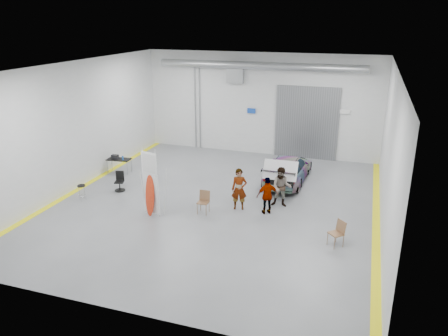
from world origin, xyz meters
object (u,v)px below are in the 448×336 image
(office_chair, at_px, (120,182))
(person_a, at_px, (239,189))
(shop_stool, at_px, (82,193))
(folding_chair_near, at_px, (203,206))
(sedan_car, at_px, (288,169))
(work_table, at_px, (118,159))
(person_c, at_px, (267,196))
(surfboard_display, at_px, (151,189))
(person_b, at_px, (282,187))
(folding_chair_far, at_px, (335,238))

(office_chair, bearing_deg, person_a, -19.30)
(person_a, height_order, shop_stool, person_a)
(folding_chair_near, bearing_deg, office_chair, 165.57)
(sedan_car, height_order, folding_chair_near, sedan_car)
(shop_stool, relative_size, work_table, 0.57)
(person_c, xyz_separation_m, work_table, (-8.68, 2.51, -0.04))
(person_a, height_order, surfboard_display, surfboard_display)
(sedan_car, relative_size, person_b, 2.57)
(person_b, xyz_separation_m, folding_chair_near, (-2.98, -1.74, -0.60))
(person_a, height_order, office_chair, person_a)
(folding_chair_near, xyz_separation_m, work_table, (-6.11, 3.33, 0.48))
(person_b, relative_size, folding_chair_far, 1.84)
(sedan_car, xyz_separation_m, person_b, (0.29, -3.13, 0.23))
(sedan_car, height_order, person_a, person_a)
(person_b, xyz_separation_m, shop_stool, (-8.68, -2.20, -0.53))
(person_b, distance_m, shop_stool, 8.97)
(sedan_car, relative_size, person_a, 2.52)
(work_table, bearing_deg, person_a, -18.15)
(person_a, bearing_deg, sedan_car, 56.27)
(folding_chair_far, bearing_deg, work_table, -154.72)
(person_b, height_order, folding_chair_far, person_b)
(person_b, distance_m, person_c, 1.01)
(person_c, relative_size, folding_chair_far, 1.67)
(surfboard_display, distance_m, shop_stool, 3.89)
(sedan_car, bearing_deg, office_chair, 28.77)
(folding_chair_near, bearing_deg, sedan_car, 60.20)
(person_a, relative_size, folding_chair_near, 1.90)
(office_chair, bearing_deg, shop_stool, -139.46)
(work_table, bearing_deg, folding_chair_near, -28.57)
(person_c, bearing_deg, shop_stool, -22.34)
(folding_chair_near, relative_size, folding_chair_far, 0.99)
(person_a, distance_m, folding_chair_far, 4.74)
(person_a, bearing_deg, folding_chair_near, -160.40)
(person_c, distance_m, work_table, 9.04)
(folding_chair_near, height_order, office_chair, folding_chair_near)
(person_b, distance_m, folding_chair_near, 3.50)
(folding_chair_far, bearing_deg, folding_chair_near, -145.26)
(sedan_car, bearing_deg, person_a, 72.79)
(shop_stool, distance_m, work_table, 3.83)
(person_b, bearing_deg, person_a, -157.24)
(folding_chair_near, relative_size, office_chair, 1.03)
(folding_chair_far, relative_size, office_chair, 1.05)
(person_c, distance_m, shop_stool, 8.38)
(person_c, relative_size, office_chair, 1.74)
(office_chair, bearing_deg, person_c, -19.47)
(office_chair, bearing_deg, folding_chair_far, -29.44)
(person_b, height_order, person_c, person_b)
(person_b, bearing_deg, sedan_car, 91.13)
(person_a, distance_m, office_chair, 6.03)
(office_chair, bearing_deg, person_b, -12.49)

